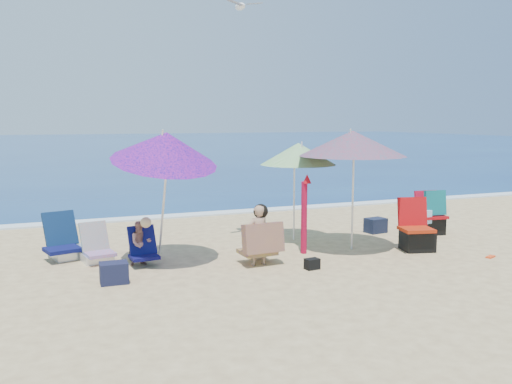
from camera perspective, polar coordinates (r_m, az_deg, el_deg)
name	(u,v)px	position (r m, az deg, el deg)	size (l,w,h in m)	color
ground	(295,264)	(9.20, 4.08, -7.48)	(120.00, 120.00, 0.00)	#D8BC84
sea	(83,146)	(53.19, -17.62, 4.60)	(120.00, 80.00, 0.12)	navy
foam	(207,214)	(13.86, -5.15, -2.29)	(120.00, 0.50, 0.04)	white
umbrella_turquoise	(352,143)	(9.99, 10.04, 5.02)	(2.58, 2.58, 2.23)	silver
umbrella_striped	(298,154)	(10.65, 4.43, 3.99)	(1.89, 1.89, 1.97)	white
umbrella_blue	(165,147)	(8.93, -9.45, 4.62)	(2.06, 2.12, 2.37)	white
furled_umbrella	(305,210)	(9.75, 5.10, -1.90)	(0.17, 0.17, 1.43)	#A30B2C
chair_navy	(66,246)	(10.06, -19.21, -5.36)	(0.80, 0.89, 0.79)	#0C1046
chair_rainbow	(97,252)	(9.65, -16.28, -6.00)	(0.57, 0.71, 0.65)	#E7515D
camp_chair_left	(417,235)	(10.46, 16.43, -4.31)	(0.72, 0.70, 0.96)	#AD260C
camp_chair_right	(430,218)	(12.00, 17.77, -2.60)	(0.65, 0.62, 0.95)	#AA0C12
person_center	(260,236)	(8.99, 0.40, -4.62)	(0.70, 0.58, 1.01)	tan
person_left	(141,243)	(9.22, -11.89, -5.22)	(0.48, 0.55, 0.82)	#A97165
bag_navy_a	(114,273)	(8.35, -14.62, -8.18)	(0.41, 0.30, 0.31)	#171A34
bag_black_a	(139,254)	(9.60, -12.16, -6.36)	(0.29, 0.22, 0.21)	black
bag_tan	(258,252)	(9.49, 0.16, -6.33)	(0.29, 0.25, 0.21)	tan
bag_navy_b	(376,225)	(11.89, 12.39, -3.43)	(0.45, 0.37, 0.31)	#171E34
bag_black_b	(312,264)	(8.88, 5.88, -7.48)	(0.25, 0.19, 0.17)	black
orange_item	(490,257)	(10.41, 23.30, -6.24)	(0.22, 0.16, 0.03)	#FA491A
seagull	(241,6)	(10.47, -1.62, 18.84)	(0.70, 0.53, 0.13)	white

